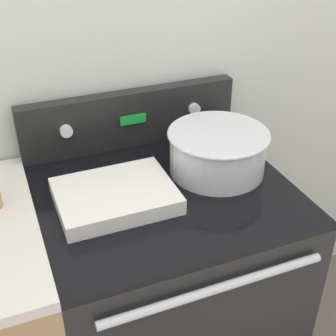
# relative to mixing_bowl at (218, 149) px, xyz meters

# --- Properties ---
(kitchen_wall) EXTENTS (8.00, 0.05, 2.50)m
(kitchen_wall) POSITION_rel_mixing_bowl_xyz_m (-0.19, 0.33, 0.23)
(kitchen_wall) COLOR silver
(kitchen_wall) RESTS_ON ground_plane
(stove_range) EXTENTS (0.75, 0.70, 0.94)m
(stove_range) POSITION_rel_mixing_bowl_xyz_m (-0.19, -0.04, -0.55)
(stove_range) COLOR black
(stove_range) RESTS_ON ground_plane
(control_panel) EXTENTS (0.75, 0.07, 0.19)m
(control_panel) POSITION_rel_mixing_bowl_xyz_m (-0.19, 0.27, 0.02)
(control_panel) COLOR black
(control_panel) RESTS_ON stove_range
(mixing_bowl) EXTENTS (0.32, 0.32, 0.14)m
(mixing_bowl) POSITION_rel_mixing_bowl_xyz_m (0.00, 0.00, 0.00)
(mixing_bowl) COLOR silver
(mixing_bowl) RESTS_ON stove_range
(casserole_dish) EXTENTS (0.33, 0.26, 0.05)m
(casserole_dish) POSITION_rel_mixing_bowl_xyz_m (-0.35, -0.05, -0.05)
(casserole_dish) COLOR silver
(casserole_dish) RESTS_ON stove_range
(ladle) EXTENTS (0.08, 0.26, 0.08)m
(ladle) POSITION_rel_mixing_bowl_xyz_m (0.17, 0.12, -0.04)
(ladle) COLOR teal
(ladle) RESTS_ON stove_range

